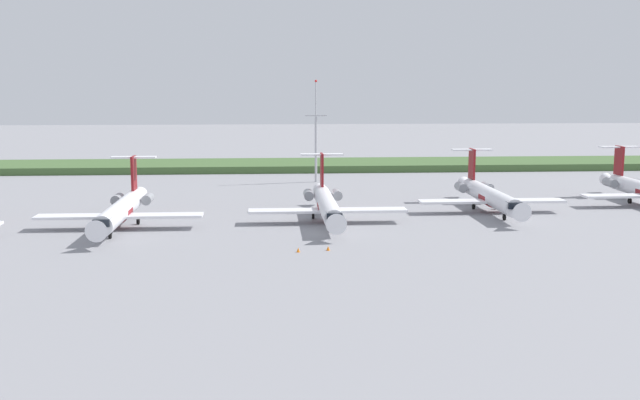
{
  "coord_description": "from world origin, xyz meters",
  "views": [
    {
      "loc": [
        -7.34,
        -98.04,
        19.76
      ],
      "look_at": [
        0.0,
        9.71,
        3.0
      ],
      "focal_mm": 41.77,
      "sensor_mm": 36.0,
      "label": 1
    }
  ],
  "objects_px": {
    "antenna_mast": "(316,140)",
    "safety_cone_mid_marker": "(328,248)",
    "regional_jet_second": "(122,209)",
    "regional_jet_third": "(327,204)",
    "regional_jet_fourth": "(489,195)",
    "safety_cone_front_marker": "(298,250)"
  },
  "relations": [
    {
      "from": "antenna_mast",
      "to": "safety_cone_front_marker",
      "type": "distance_m",
      "value": 65.48
    },
    {
      "from": "regional_jet_second",
      "to": "antenna_mast",
      "type": "bearing_deg",
      "value": 57.27
    },
    {
      "from": "regional_jet_fourth",
      "to": "antenna_mast",
      "type": "xyz_separation_m",
      "value": [
        -25.0,
        37.49,
        6.13
      ]
    },
    {
      "from": "regional_jet_second",
      "to": "antenna_mast",
      "type": "distance_m",
      "value": 56.27
    },
    {
      "from": "regional_jet_fourth",
      "to": "safety_cone_front_marker",
      "type": "distance_m",
      "value": 41.41
    },
    {
      "from": "regional_jet_fourth",
      "to": "safety_cone_mid_marker",
      "type": "distance_m",
      "value": 38.26
    },
    {
      "from": "regional_jet_third",
      "to": "safety_cone_front_marker",
      "type": "xyz_separation_m",
      "value": [
        -4.98,
        -20.19,
        -2.26
      ]
    },
    {
      "from": "regional_jet_third",
      "to": "regional_jet_fourth",
      "type": "xyz_separation_m",
      "value": [
        26.19,
        6.97,
        0.0
      ]
    },
    {
      "from": "regional_jet_second",
      "to": "safety_cone_mid_marker",
      "type": "height_order",
      "value": "regional_jet_second"
    },
    {
      "from": "regional_jet_third",
      "to": "antenna_mast",
      "type": "xyz_separation_m",
      "value": [
        1.19,
        44.46,
        6.13
      ]
    },
    {
      "from": "regional_jet_second",
      "to": "safety_cone_mid_marker",
      "type": "bearing_deg",
      "value": -31.38
    },
    {
      "from": "regional_jet_second",
      "to": "regional_jet_fourth",
      "type": "xyz_separation_m",
      "value": [
        55.25,
        9.57,
        0.0
      ]
    },
    {
      "from": "safety_cone_front_marker",
      "to": "safety_cone_mid_marker",
      "type": "bearing_deg",
      "value": 10.71
    },
    {
      "from": "regional_jet_second",
      "to": "regional_jet_fourth",
      "type": "bearing_deg",
      "value": 9.83
    },
    {
      "from": "regional_jet_fourth",
      "to": "safety_cone_front_marker",
      "type": "bearing_deg",
      "value": -138.94
    },
    {
      "from": "regional_jet_third",
      "to": "regional_jet_fourth",
      "type": "relative_size",
      "value": 1.0
    },
    {
      "from": "regional_jet_second",
      "to": "regional_jet_third",
      "type": "relative_size",
      "value": 1.0
    },
    {
      "from": "regional_jet_second",
      "to": "regional_jet_third",
      "type": "xyz_separation_m",
      "value": [
        29.06,
        2.6,
        0.0
      ]
    },
    {
      "from": "antenna_mast",
      "to": "safety_cone_mid_marker",
      "type": "xyz_separation_m",
      "value": [
        -2.53,
        -63.96,
        -8.39
      ]
    },
    {
      "from": "regional_jet_second",
      "to": "safety_cone_front_marker",
      "type": "xyz_separation_m",
      "value": [
        24.07,
        -17.59,
        -2.26
      ]
    },
    {
      "from": "regional_jet_fourth",
      "to": "safety_cone_front_marker",
      "type": "relative_size",
      "value": 56.36
    },
    {
      "from": "safety_cone_mid_marker",
      "to": "regional_jet_second",
      "type": "bearing_deg",
      "value": 148.62
    }
  ]
}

